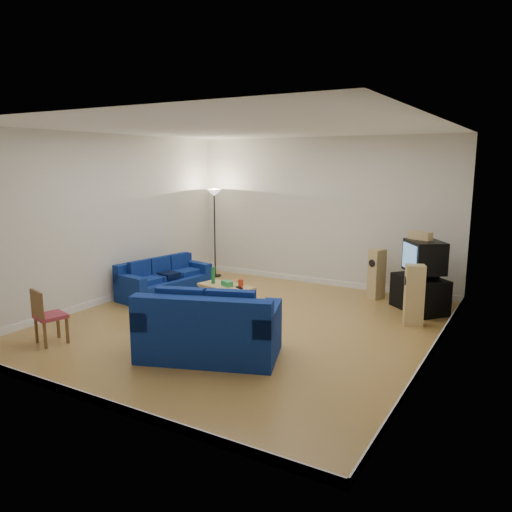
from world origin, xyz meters
The scene contains 16 objects.
room centered at (0.00, 0.00, 1.54)m, with size 6.01×6.51×3.21m.
sofa_three_seat centered at (-2.38, 0.76, 0.27)m, with size 1.13×2.00×0.73m.
sofa_loveseat centered at (0.32, -1.46, 0.36)m, with size 2.14×1.63×0.95m.
coffee_table centered at (-0.88, 0.80, 0.33)m, with size 1.16×0.75×0.39m.
bottle centered at (-1.18, 0.80, 0.55)m, with size 0.07×0.07×0.32m, color #197233.
tissue_box centered at (-0.84, 0.76, 0.44)m, with size 0.24×0.13×0.10m, color green.
red_canister centered at (-0.59, 0.86, 0.46)m, with size 0.10×0.10×0.14m, color red.
remote centered at (-0.55, 0.74, 0.40)m, with size 0.18×0.06×0.02m, color black.
tv_stand centered at (2.36, 2.28, 0.32)m, with size 1.03×0.57×0.63m, color black.
av_receiver centered at (2.39, 2.29, 0.68)m, with size 0.44×0.36×0.10m, color black.
television centered at (2.41, 2.22, 1.02)m, with size 0.87×0.91×0.57m.
centre_speaker centered at (2.30, 2.31, 1.38)m, with size 0.41×0.17×0.15m, color tan.
speaker_left centered at (1.43, 2.70, 0.50)m, with size 0.33×0.36×0.99m.
speaker_right centered at (2.45, 1.39, 0.51)m, with size 0.37×0.33×1.02m.
floor_lamp centered at (-2.45, 2.70, 1.70)m, with size 0.35×0.35×2.05m.
dining_chair centered at (-2.05, -2.25, 0.47)m, with size 0.50×0.50×0.84m.
Camera 1 is at (4.18, -6.81, 2.69)m, focal length 35.00 mm.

